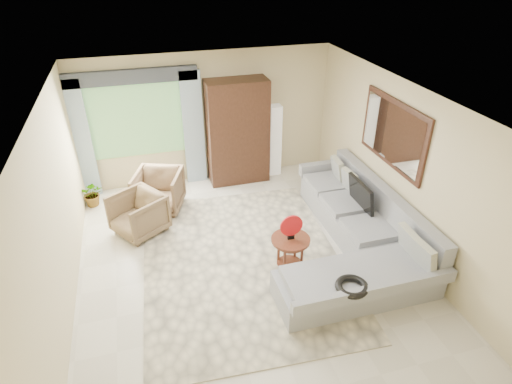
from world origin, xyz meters
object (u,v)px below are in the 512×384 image
object	(u,v)px
armoire	(238,132)
tv_screen	(361,194)
coffee_table	(290,253)
armchair_right	(159,191)
sectional_sofa	(358,236)
armchair_left	(138,214)
potted_plant	(92,194)
floor_lamp	(274,140)

from	to	relation	value
armoire	tv_screen	bearing A→B (deg)	-57.82
coffee_table	armchair_right	bearing A→B (deg)	126.89
coffee_table	armoire	distance (m)	3.12
sectional_sofa	armoire	xyz separation A→B (m)	(-1.23, 2.90, 0.77)
coffee_table	armchair_left	world-z (taller)	armchair_left
potted_plant	floor_lamp	size ratio (longest dim) A/B	0.33
armchair_left	armchair_right	distance (m)	0.78
sectional_sofa	potted_plant	bearing A→B (deg)	147.38
coffee_table	armchair_left	distance (m)	2.68
armchair_left	armchair_right	bearing A→B (deg)	115.76
potted_plant	floor_lamp	world-z (taller)	floor_lamp
coffee_table	potted_plant	distance (m)	4.03
sectional_sofa	armchair_right	size ratio (longest dim) A/B	4.17
sectional_sofa	armchair_right	xyz separation A→B (m)	(-2.92, 2.16, 0.09)
floor_lamp	armoire	bearing A→B (deg)	-175.71
potted_plant	floor_lamp	distance (m)	3.73
sectional_sofa	armchair_left	size ratio (longest dim) A/B	4.40
armchair_right	floor_lamp	size ratio (longest dim) A/B	0.55
potted_plant	armoire	bearing A→B (deg)	5.18
armchair_right	potted_plant	distance (m)	1.29
sectional_sofa	armoire	size ratio (longest dim) A/B	1.65
armoire	coffee_table	bearing A→B (deg)	-89.27
armchair_right	potted_plant	bearing A→B (deg)	178.80
coffee_table	potted_plant	world-z (taller)	coffee_table
armchair_left	armoire	xyz separation A→B (m)	(2.09, 1.40, 0.69)
tv_screen	armchair_left	bearing A→B (deg)	164.64
sectional_sofa	armchair_left	xyz separation A→B (m)	(-3.32, 1.50, 0.07)
sectional_sofa	potted_plant	distance (m)	4.89
tv_screen	armchair_right	bearing A→B (deg)	152.60
potted_plant	floor_lamp	xyz separation A→B (m)	(3.68, 0.32, 0.50)
armchair_left	tv_screen	bearing A→B (deg)	41.41
armchair_right	floor_lamp	distance (m)	2.64
armchair_right	floor_lamp	world-z (taller)	floor_lamp
tv_screen	potted_plant	size ratio (longest dim) A/B	1.50
sectional_sofa	tv_screen	bearing A→B (deg)	62.55
potted_plant	armchair_right	bearing A→B (deg)	-21.45
potted_plant	armchair_left	bearing A→B (deg)	-54.92
coffee_table	armchair_left	xyz separation A→B (m)	(-2.12, 1.63, 0.06)
armchair_right	tv_screen	bearing A→B (deg)	-7.14
tv_screen	armchair_right	size ratio (longest dim) A/B	0.89
coffee_table	sectional_sofa	bearing A→B (deg)	6.31
floor_lamp	tv_screen	bearing A→B (deg)	-74.01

